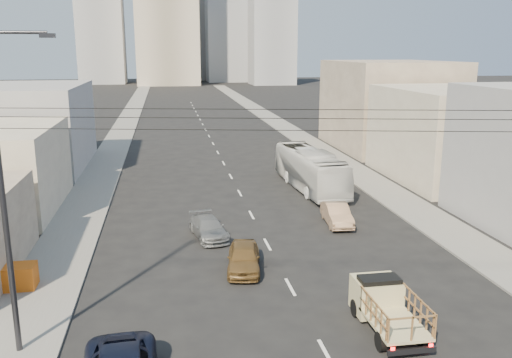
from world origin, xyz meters
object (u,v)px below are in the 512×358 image
object	(u,v)px
flatbed_pickup	(386,304)
crate_stack	(16,277)
sedan_grey	(209,228)
sedan_brown	(244,257)
sedan_tan	(337,214)
streetlamp_left	(5,189)
city_bus	(310,169)

from	to	relation	value
flatbed_pickup	crate_stack	bearing A→B (deg)	158.18
sedan_grey	crate_stack	xyz separation A→B (m)	(-9.68, -5.96, 0.07)
sedan_brown	sedan_tan	world-z (taller)	sedan_brown
crate_stack	streetlamp_left	bearing A→B (deg)	-74.62
sedan_tan	sedan_grey	world-z (taller)	sedan_tan
sedan_grey	streetlamp_left	size ratio (longest dim) A/B	0.35
sedan_grey	crate_stack	bearing A→B (deg)	-158.70
flatbed_pickup	city_bus	xyz separation A→B (m)	(2.98, 23.06, 0.55)
sedan_tan	crate_stack	bearing A→B (deg)	-153.64
sedan_grey	crate_stack	size ratio (longest dim) A/B	2.36
sedan_brown	crate_stack	distance (m)	11.08
sedan_tan	streetlamp_left	bearing A→B (deg)	-137.08
flatbed_pickup	streetlamp_left	xyz separation A→B (m)	(-14.36, 0.56, 5.34)
flatbed_pickup	sedan_brown	size ratio (longest dim) A/B	1.06
flatbed_pickup	sedan_brown	bearing A→B (deg)	125.07
sedan_grey	sedan_tan	bearing A→B (deg)	-2.29
sedan_brown	sedan_grey	distance (m)	5.56
sedan_tan	sedan_grey	distance (m)	8.64
sedan_tan	sedan_grey	xyz separation A→B (m)	(-8.56, -1.21, -0.07)
sedan_grey	streetlamp_left	world-z (taller)	streetlamp_left
flatbed_pickup	streetlamp_left	bearing A→B (deg)	177.78
flatbed_pickup	sedan_tan	size ratio (longest dim) A/B	1.06
streetlamp_left	sedan_grey	bearing A→B (deg)	55.64
flatbed_pickup	streetlamp_left	world-z (taller)	streetlamp_left
flatbed_pickup	crate_stack	world-z (taller)	flatbed_pickup
city_bus	crate_stack	distance (m)	25.25
crate_stack	sedan_grey	bearing A→B (deg)	31.65
sedan_brown	sedan_grey	world-z (taller)	sedan_brown
sedan_tan	streetlamp_left	xyz separation A→B (m)	(-16.63, -13.02, 5.75)
sedan_brown	sedan_grey	xyz separation A→B (m)	(-1.39, 5.38, -0.09)
crate_stack	sedan_brown	bearing A→B (deg)	3.04
sedan_brown	streetlamp_left	xyz separation A→B (m)	(-9.46, -6.43, 5.73)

